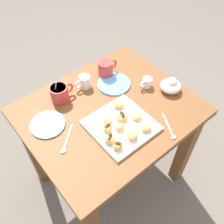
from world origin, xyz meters
TOP-DOWN VIEW (x-y plane):
  - ground_plane at (0.00, 0.00)m, footprint 8.00×8.00m
  - dining_table at (0.00, 0.00)m, footprint 0.85×0.72m
  - pastry_plate_square at (-0.03, -0.12)m, footprint 0.29×0.29m
  - coffee_mug_red_left at (-0.15, 0.22)m, footprint 0.13×0.09m
  - coffee_mug_red_right at (0.15, 0.22)m, footprint 0.12×0.08m
  - cream_pitcher_white at (0.00, 0.22)m, footprint 0.10×0.06m
  - ice_cream_bowl at (0.34, -0.10)m, footprint 0.11×0.11m
  - chocolate_sauce_pitcher at (0.27, 0.00)m, footprint 0.09×0.05m
  - saucer_sky_left at (-0.29, 0.11)m, footprint 0.17×0.17m
  - saucer_sky_right at (0.14, 0.13)m, footprint 0.18×0.18m
  - loose_spoon_near_saucer at (-0.28, -0.03)m, footprint 0.13×0.11m
  - loose_spoon_by_plate at (0.14, -0.28)m, footprint 0.09×0.15m
  - beignet_0 at (-0.07, -0.07)m, footprint 0.05×0.05m
  - beignet_1 at (-0.12, -0.21)m, footprint 0.06×0.06m
  - chocolate_drizzle_1 at (-0.12, -0.21)m, footprint 0.03×0.03m
  - beignet_2 at (-0.04, -0.21)m, footprint 0.07×0.07m
  - beignet_3 at (-0.13, -0.16)m, footprint 0.07×0.07m
  - chocolate_drizzle_3 at (-0.13, -0.16)m, footprint 0.04×0.03m
  - beignet_4 at (-0.10, -0.11)m, footprint 0.06×0.06m
  - chocolate_drizzle_4 at (-0.10, -0.11)m, footprint 0.03×0.02m
  - beignet_5 at (-0.00, -0.10)m, footprint 0.07×0.07m
  - chocolate_drizzle_5 at (-0.00, -0.10)m, footprint 0.03×0.04m
  - beignet_6 at (0.04, -0.22)m, footprint 0.06×0.06m
  - beignet_7 at (-0.05, -0.14)m, footprint 0.04×0.04m
  - beignet_8 at (0.06, -0.14)m, footprint 0.05×0.06m
  - beignet_9 at (0.04, -0.03)m, footprint 0.07×0.07m

SIDE VIEW (x-z plane):
  - ground_plane at x=0.00m, z-range 0.00..0.00m
  - dining_table at x=0.00m, z-range 0.21..0.93m
  - loose_spoon_near_saucer at x=-0.28m, z-range 0.73..0.73m
  - loose_spoon_by_plate at x=0.14m, z-range 0.73..0.73m
  - saucer_sky_left at x=-0.29m, z-range 0.73..0.74m
  - saucer_sky_right at x=0.14m, z-range 0.73..0.74m
  - pastry_plate_square at x=-0.03m, z-range 0.73..0.74m
  - chocolate_sauce_pitcher at x=0.27m, z-range 0.73..0.79m
  - beignet_8 at x=0.06m, z-range 0.74..0.77m
  - beignet_0 at x=-0.07m, z-range 0.74..0.77m
  - beignet_6 at x=0.04m, z-range 0.74..0.77m
  - beignet_5 at x=0.00m, z-range 0.74..0.78m
  - beignet_9 at x=0.04m, z-range 0.74..0.78m
  - beignet_7 at x=-0.05m, z-range 0.74..0.78m
  - beignet_2 at x=-0.04m, z-range 0.74..0.78m
  - beignet_3 at x=-0.13m, z-range 0.74..0.78m
  - beignet_1 at x=-0.12m, z-range 0.74..0.78m
  - beignet_4 at x=-0.10m, z-range 0.74..0.78m
  - ice_cream_bowl at x=0.34m, z-range 0.72..0.81m
  - cream_pitcher_white at x=0.00m, z-range 0.73..0.80m
  - coffee_mug_red_left at x=-0.15m, z-range 0.71..0.84m
  - coffee_mug_red_right at x=0.15m, z-range 0.71..0.85m
  - chocolate_drizzle_5 at x=0.00m, z-range 0.78..0.78m
  - chocolate_drizzle_3 at x=-0.13m, z-range 0.78..0.79m
  - chocolate_drizzle_1 at x=-0.12m, z-range 0.78..0.79m
  - chocolate_drizzle_4 at x=-0.10m, z-range 0.78..0.79m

